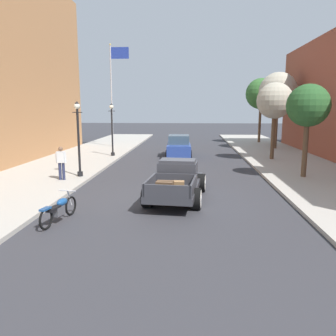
{
  "coord_description": "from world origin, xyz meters",
  "views": [
    {
      "loc": [
        0.62,
        -13.31,
        3.65
      ],
      "look_at": [
        -0.38,
        1.47,
        1.0
      ],
      "focal_mm": 35.85,
      "sensor_mm": 36.0,
      "label": 1
    }
  ],
  "objects_px": {
    "street_lamp_far": "(112,126)",
    "flagpole": "(114,84)",
    "hotrod_truck_gunmetal": "(177,179)",
    "pedestrian_sidewalk_left": "(61,161)",
    "street_tree_nearest": "(308,106)",
    "car_background_blue": "(179,147)",
    "street_lamp_near": "(78,133)",
    "street_tree_second": "(275,101)",
    "street_tree_farthest": "(261,94)",
    "motorcycle_parked": "(59,209)",
    "street_tree_third": "(278,92)"
  },
  "relations": [
    {
      "from": "street_tree_second",
      "to": "street_lamp_near",
      "type": "bearing_deg",
      "value": -149.15
    },
    {
      "from": "flagpole",
      "to": "street_tree_farthest",
      "type": "relative_size",
      "value": 1.41
    },
    {
      "from": "car_background_blue",
      "to": "street_tree_second",
      "type": "relative_size",
      "value": 0.84
    },
    {
      "from": "street_lamp_near",
      "to": "street_tree_farthest",
      "type": "relative_size",
      "value": 0.59
    },
    {
      "from": "street_tree_third",
      "to": "street_tree_nearest",
      "type": "bearing_deg",
      "value": -97.29
    },
    {
      "from": "car_background_blue",
      "to": "flagpole",
      "type": "bearing_deg",
      "value": 137.95
    },
    {
      "from": "car_background_blue",
      "to": "street_tree_second",
      "type": "distance_m",
      "value": 7.57
    },
    {
      "from": "car_background_blue",
      "to": "street_lamp_near",
      "type": "bearing_deg",
      "value": -119.61
    },
    {
      "from": "hotrod_truck_gunmetal",
      "to": "car_background_blue",
      "type": "relative_size",
      "value": 1.16
    },
    {
      "from": "street_lamp_far",
      "to": "street_tree_farthest",
      "type": "relative_size",
      "value": 0.59
    },
    {
      "from": "flagpole",
      "to": "street_tree_third",
      "type": "height_order",
      "value": "flagpole"
    },
    {
      "from": "pedestrian_sidewalk_left",
      "to": "street_tree_nearest",
      "type": "height_order",
      "value": "street_tree_nearest"
    },
    {
      "from": "motorcycle_parked",
      "to": "street_tree_nearest",
      "type": "bearing_deg",
      "value": 35.94
    },
    {
      "from": "flagpole",
      "to": "street_lamp_near",
      "type": "bearing_deg",
      "value": -84.75
    },
    {
      "from": "car_background_blue",
      "to": "street_lamp_far",
      "type": "relative_size",
      "value": 1.13
    },
    {
      "from": "street_tree_farthest",
      "to": "street_tree_second",
      "type": "bearing_deg",
      "value": -96.91
    },
    {
      "from": "car_background_blue",
      "to": "street_lamp_near",
      "type": "distance_m",
      "value": 9.92
    },
    {
      "from": "motorcycle_parked",
      "to": "street_lamp_far",
      "type": "relative_size",
      "value": 0.55
    },
    {
      "from": "hotrod_truck_gunmetal",
      "to": "street_tree_nearest",
      "type": "relative_size",
      "value": 1.07
    },
    {
      "from": "street_lamp_near",
      "to": "street_tree_farthest",
      "type": "distance_m",
      "value": 22.78
    },
    {
      "from": "street_lamp_near",
      "to": "street_tree_nearest",
      "type": "distance_m",
      "value": 11.69
    },
    {
      "from": "street_lamp_near",
      "to": "street_tree_second",
      "type": "distance_m",
      "value": 13.4
    },
    {
      "from": "hotrod_truck_gunmetal",
      "to": "flagpole",
      "type": "xyz_separation_m",
      "value": [
        -6.5,
        17.31,
        5.02
      ]
    },
    {
      "from": "hotrod_truck_gunmetal",
      "to": "street_lamp_far",
      "type": "bearing_deg",
      "value": 115.65
    },
    {
      "from": "hotrod_truck_gunmetal",
      "to": "motorcycle_parked",
      "type": "height_order",
      "value": "hotrod_truck_gunmetal"
    },
    {
      "from": "hotrod_truck_gunmetal",
      "to": "flagpole",
      "type": "height_order",
      "value": "flagpole"
    },
    {
      "from": "hotrod_truck_gunmetal",
      "to": "car_background_blue",
      "type": "height_order",
      "value": "car_background_blue"
    },
    {
      "from": "pedestrian_sidewalk_left",
      "to": "street_lamp_near",
      "type": "bearing_deg",
      "value": 56.77
    },
    {
      "from": "street_lamp_near",
      "to": "street_tree_nearest",
      "type": "relative_size",
      "value": 0.82
    },
    {
      "from": "street_tree_second",
      "to": "street_tree_farthest",
      "type": "height_order",
      "value": "street_tree_farthest"
    },
    {
      "from": "street_lamp_near",
      "to": "street_lamp_far",
      "type": "distance_m",
      "value": 7.69
    },
    {
      "from": "pedestrian_sidewalk_left",
      "to": "street_tree_nearest",
      "type": "relative_size",
      "value": 0.35
    },
    {
      "from": "street_tree_nearest",
      "to": "street_tree_third",
      "type": "relative_size",
      "value": 0.72
    },
    {
      "from": "car_background_blue",
      "to": "street_tree_third",
      "type": "height_order",
      "value": "street_tree_third"
    },
    {
      "from": "motorcycle_parked",
      "to": "street_lamp_far",
      "type": "xyz_separation_m",
      "value": [
        -1.56,
        14.32,
        1.94
      ]
    },
    {
      "from": "street_tree_second",
      "to": "street_tree_farthest",
      "type": "distance_m",
      "value": 11.93
    },
    {
      "from": "flagpole",
      "to": "street_tree_nearest",
      "type": "relative_size",
      "value": 1.95
    },
    {
      "from": "street_tree_nearest",
      "to": "street_tree_third",
      "type": "bearing_deg",
      "value": 82.71
    },
    {
      "from": "car_background_blue",
      "to": "street_lamp_near",
      "type": "xyz_separation_m",
      "value": [
        -4.84,
        -8.51,
        1.62
      ]
    },
    {
      "from": "street_lamp_far",
      "to": "street_tree_second",
      "type": "height_order",
      "value": "street_tree_second"
    },
    {
      "from": "street_tree_second",
      "to": "street_tree_third",
      "type": "xyz_separation_m",
      "value": [
        1.8,
        6.5,
        0.93
      ]
    },
    {
      "from": "pedestrian_sidewalk_left",
      "to": "street_tree_second",
      "type": "height_order",
      "value": "street_tree_second"
    },
    {
      "from": "street_lamp_far",
      "to": "street_tree_third",
      "type": "distance_m",
      "value": 14.65
    },
    {
      "from": "car_background_blue",
      "to": "street_lamp_far",
      "type": "bearing_deg",
      "value": -170.5
    },
    {
      "from": "car_background_blue",
      "to": "street_tree_farthest",
      "type": "relative_size",
      "value": 0.67
    },
    {
      "from": "street_tree_nearest",
      "to": "street_tree_second",
      "type": "distance_m",
      "value": 6.15
    },
    {
      "from": "car_background_blue",
      "to": "street_tree_nearest",
      "type": "distance_m",
      "value": 10.76
    },
    {
      "from": "street_lamp_far",
      "to": "flagpole",
      "type": "relative_size",
      "value": 0.42
    },
    {
      "from": "street_tree_nearest",
      "to": "hotrod_truck_gunmetal",
      "type": "bearing_deg",
      "value": -148.2
    },
    {
      "from": "pedestrian_sidewalk_left",
      "to": "car_background_blue",
      "type": "bearing_deg",
      "value": 60.03
    }
  ]
}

